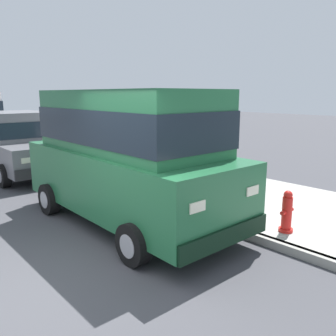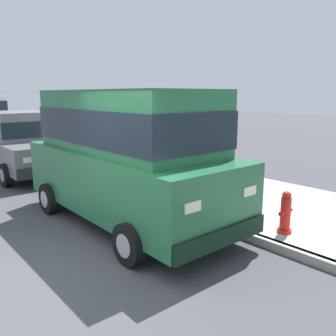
{
  "view_description": "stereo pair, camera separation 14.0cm",
  "coord_description": "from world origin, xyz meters",
  "views": [
    {
      "loc": [
        -1.66,
        -4.1,
        2.44
      ],
      "look_at": [
        3.45,
        1.48,
        0.85
      ],
      "focal_mm": 37.5,
      "sensor_mm": 36.0,
      "label": 1
    },
    {
      "loc": [
        -1.55,
        -4.19,
        2.44
      ],
      "look_at": [
        3.45,
        1.48,
        0.85
      ],
      "focal_mm": 37.5,
      "sensor_mm": 36.0,
      "label": 2
    }
  ],
  "objects": [
    {
      "name": "car_grey_sedan",
      "position": [
        2.2,
        6.96,
        0.98
      ],
      "size": [
        2.13,
        4.65,
        1.92
      ],
      "color": "slate",
      "rests_on": "ground"
    },
    {
      "name": "ground_plane",
      "position": [
        0.0,
        0.0,
        0.0
      ],
      "size": [
        80.0,
        80.0,
        0.0
      ],
      "primitive_type": "plane",
      "color": "#424247"
    },
    {
      "name": "fire_hydrant",
      "position": [
        3.65,
        -1.29,
        0.48
      ],
      "size": [
        0.34,
        0.24,
        0.72
      ],
      "color": "red",
      "rests_on": "sidewalk"
    },
    {
      "name": "dog_black",
      "position": [
        5.45,
        1.86,
        0.43
      ],
      "size": [
        0.64,
        0.49,
        0.49
      ],
      "color": "black",
      "rests_on": "sidewalk"
    },
    {
      "name": "car_green_van",
      "position": [
        2.15,
        1.19,
        1.39
      ],
      "size": [
        2.22,
        4.94,
        2.52
      ],
      "color": "#23663D",
      "rests_on": "ground"
    },
    {
      "name": "sidewalk",
      "position": [
        5.0,
        0.0,
        0.07
      ],
      "size": [
        3.6,
        64.0,
        0.14
      ],
      "primitive_type": "cube",
      "color": "#A8A59E",
      "rests_on": "ground"
    },
    {
      "name": "curb",
      "position": [
        3.2,
        0.0,
        0.07
      ],
      "size": [
        0.16,
        64.0,
        0.14
      ],
      "primitive_type": "cube",
      "color": "gray",
      "rests_on": "ground"
    }
  ]
}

